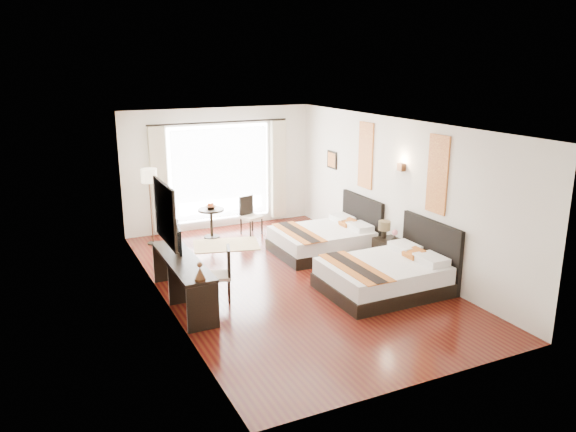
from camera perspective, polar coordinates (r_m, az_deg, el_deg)
name	(u,v)px	position (r m, az deg, el deg)	size (l,w,h in m)	color
floor	(289,280)	(10.21, 0.14, -6.49)	(4.50, 7.50, 0.01)	#3C0D0B
ceiling	(289,124)	(9.52, 0.15, 9.32)	(4.50, 7.50, 0.02)	white
wall_headboard	(395,192)	(10.90, 10.84, 2.42)	(0.01, 7.50, 2.80)	silver
wall_desk	(161,220)	(9.06, -12.77, -0.36)	(0.01, 7.50, 2.80)	silver
wall_window	(220,169)	(13.17, -6.97, 4.80)	(4.50, 0.01, 2.80)	silver
wall_entry	(429,276)	(6.75, 14.14, -5.95)	(4.50, 0.01, 2.80)	silver
window_glass	(220,173)	(13.17, -6.93, 4.36)	(2.40, 0.02, 2.20)	white
sheer_curtain	(221,173)	(13.11, -6.85, 4.32)	(2.30, 0.02, 2.10)	white
drape_left	(159,180)	(12.70, -12.99, 3.57)	(0.35, 0.14, 2.35)	#BBB491
drape_right	(278,170)	(13.61, -0.99, 4.74)	(0.35, 0.14, 2.35)	#BBB491
art_panel_near	(438,175)	(9.88, 14.95, 4.09)	(0.03, 0.50, 1.35)	maroon
art_panel_far	(366,155)	(11.63, 7.89, 6.11)	(0.03, 0.50, 1.35)	maroon
wall_sconce	(401,167)	(10.60, 11.44, 4.88)	(0.10, 0.14, 0.14)	#422917
mirror_frame	(165,213)	(8.86, -12.42, 0.32)	(0.04, 1.25, 0.95)	black
mirror_glass	(166,213)	(8.87, -12.26, 0.34)	(0.01, 1.12, 0.82)	white
bed_near	(387,274)	(9.77, 10.04, -5.85)	(2.03, 1.58, 1.14)	black
bed_far	(326,239)	(11.55, 3.84, -2.33)	(1.95, 1.52, 1.10)	black
nightstand	(389,253)	(10.92, 10.27, -3.73)	(0.45, 0.56, 0.54)	black
table_lamp	(384,227)	(10.86, 9.76, -1.12)	(0.23, 0.23, 0.37)	black
vase	(394,241)	(10.69, 10.77, -2.47)	(0.13, 0.13, 0.14)	black
console_desk	(183,281)	(9.28, -10.61, -6.51)	(0.50, 2.20, 0.76)	black
television	(174,238)	(9.55, -11.46, -2.17)	(0.74, 0.10, 0.43)	black
bronze_figurine	(200,272)	(8.20, -8.93, -5.68)	(0.16, 0.16, 0.25)	#422917
desk_chair	(219,284)	(9.35, -7.00, -6.87)	(0.52, 0.52, 0.90)	#B7A88C
floor_lamp	(149,181)	(12.13, -13.92, 3.50)	(0.33, 0.33, 1.65)	black
side_table	(211,223)	(12.58, -7.79, -0.73)	(0.57, 0.57, 0.66)	black
fruit_bowl	(211,207)	(12.51, -7.84, 0.88)	(0.24, 0.24, 0.06)	#4E2B1C
window_chair	(251,223)	(12.78, -3.79, -0.69)	(0.50, 0.50, 0.86)	#B7A88C
jute_rug	(226,245)	(12.13, -6.31, -2.91)	(1.38, 0.94, 0.01)	tan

